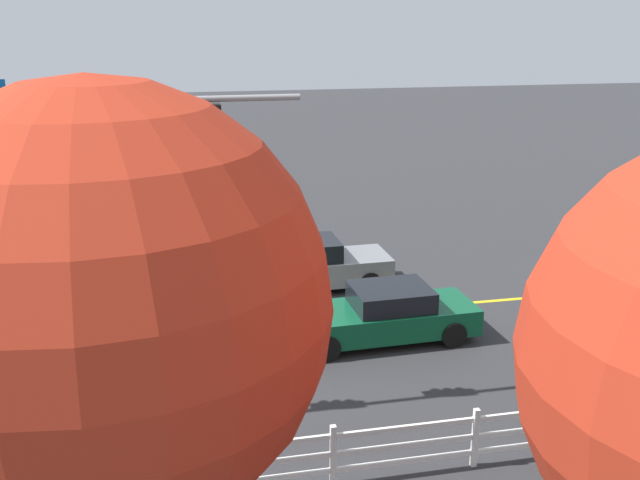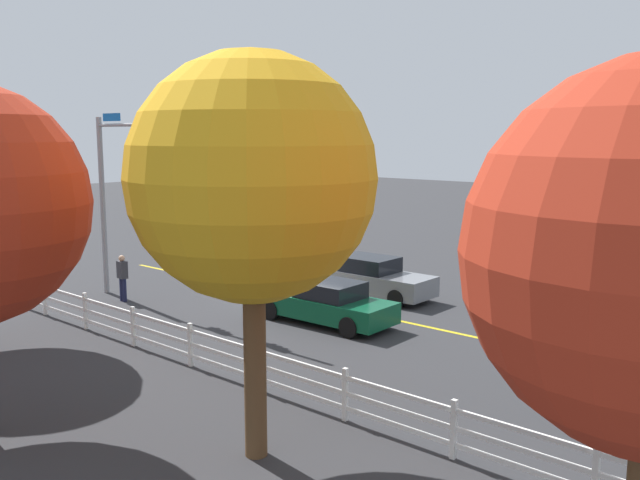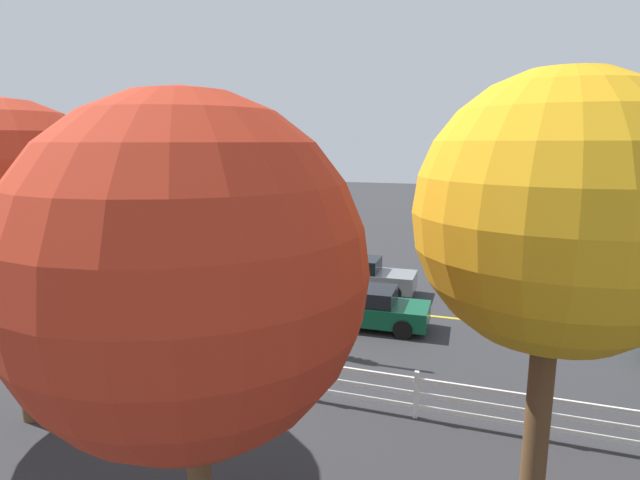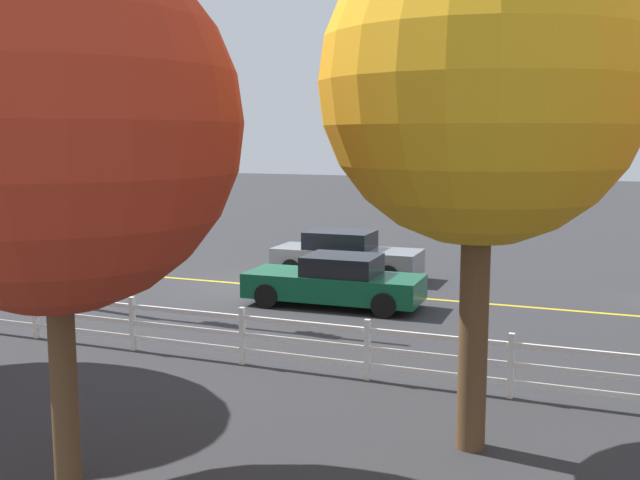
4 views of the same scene
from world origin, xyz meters
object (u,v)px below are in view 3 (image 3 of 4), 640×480
Objects in this scene: car_2 at (362,307)px; tree_3 at (556,215)px; pedestrian at (135,301)px; tree_0 at (11,215)px; tree_1 at (189,273)px; car_0 at (359,276)px.

tree_3 is at bearing 121.01° from car_2.
tree_3 is (-5.02, 7.76, 4.54)m from car_2.
tree_0 is at bearing -156.52° from pedestrian.
pedestrian is at bearing -46.62° from tree_1.
car_0 is 2.79× the size of pedestrian.
car_2 is 11.60m from tree_1.
pedestrian is at bearing 17.84° from car_2.
car_2 is (-1.12, 3.88, -0.05)m from car_0.
car_0 is 0.63× the size of tree_3.
car_2 is at bearing -57.11° from tree_3.
tree_3 is (-12.42, 5.11, 4.27)m from pedestrian.
pedestrian is at bearing -22.37° from tree_3.
car_0 is at bearing -36.76° from pedestrian.
tree_1 is at bearing 157.44° from tree_0.
tree_3 is at bearing -146.11° from tree_1.
tree_0 is at bearing -111.99° from car_0.
pedestrian is 7.07m from tree_0.
car_0 is at bearing -84.22° from tree_1.
pedestrian is 0.23× the size of tree_0.
tree_0 is (-1.67, 5.69, 3.85)m from pedestrian.
tree_1 reaches higher than car_0.
tree_3 is at bearing -105.25° from pedestrian.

